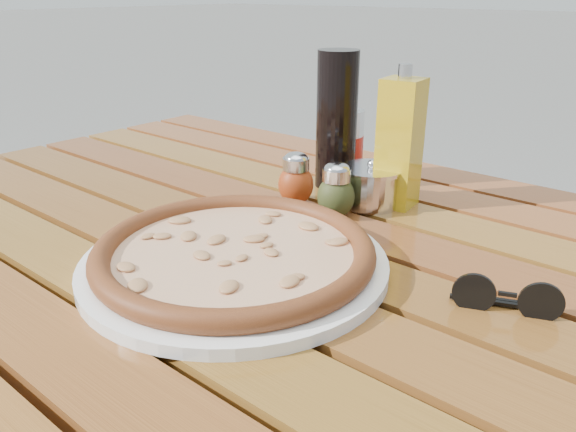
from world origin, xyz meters
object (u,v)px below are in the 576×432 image
Objects in this scene: table at (279,292)px; oregano_shaker at (336,191)px; dark_bottle at (337,120)px; pizza at (234,251)px; olive_oil_cruet at (400,143)px; pepper_shaker at (296,179)px; soda_can at (343,146)px; sunglasses at (506,299)px; plate at (235,263)px; parmesan_tin at (371,186)px.

oregano_shaker is at bearing 87.40° from table.
oregano_shaker is at bearing -54.07° from dark_bottle.
olive_oil_cruet is (0.04, 0.31, 0.07)m from pizza.
soda_can is at bearing 95.31° from pepper_shaker.
sunglasses is (0.36, -0.11, -0.02)m from pepper_shaker.
table is 3.89× the size of plate.
pizza reaches higher than plate.
plate is 0.28m from parmesan_tin.
dark_bottle is at bearing 127.10° from sunglasses.
pizza is at bearing 178.79° from sunglasses.
plate is at bearing -96.99° from olive_oil_cruet.
olive_oil_cruet is (0.12, 0.09, 0.06)m from pepper_shaker.
oregano_shaker is at bearing 137.76° from sunglasses.
plate is 0.94× the size of pizza.
pepper_shaker is 0.38m from sunglasses.
parmesan_tin is (0.01, 0.07, -0.01)m from oregano_shaker.
oregano_shaker reaches higher than sunglasses.
olive_oil_cruet reaches higher than pizza.
olive_oil_cruet is at bearing 117.88° from sunglasses.
dark_bottle reaches higher than soda_can.
table is 11.37× the size of parmesan_tin.
pepper_shaker is at bearing -143.02° from parmesan_tin.
soda_can reaches higher than parmesan_tin.
soda_can reaches higher than pepper_shaker.
pizza is 3.57× the size of sunglasses.
soda_can is 0.57× the size of olive_oil_cruet.
oregano_shaker is at bearing -113.47° from olive_oil_cruet.
sunglasses is (0.28, 0.11, 0.01)m from plate.
table is 11.67× the size of soda_can.
soda_can reaches higher than sunglasses.
oregano_shaker is at bearing 91.26° from plate.
sunglasses reaches higher than plate.
olive_oil_cruet is (0.13, -0.05, 0.04)m from soda_can.
pizza is 0.23m from pepper_shaker.
pizza is at bearing -69.10° from pepper_shaker.
plate is 0.23m from pepper_shaker.
plate is 2.92× the size of parmesan_tin.
soda_can is at bearing 123.70° from sunglasses.
parmesan_tin is (0.10, -0.08, -0.03)m from soda_can.
plate reaches higher than table.
soda_can is 1.12× the size of sunglasses.
olive_oil_cruet is at bearing 38.06° from pepper_shaker.
table is at bearing 96.41° from pizza.
pizza reaches higher than table.
table is at bearing -95.52° from parmesan_tin.
table is 0.12m from plate.
dark_bottle reaches higher than oregano_shaker.
pizza is 0.21m from oregano_shaker.
pizza is 4.66× the size of pepper_shaker.
pepper_shaker reaches higher than pizza.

